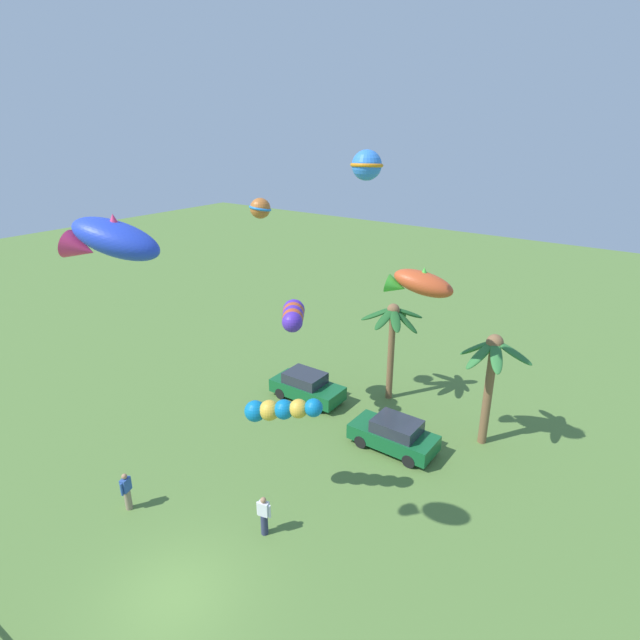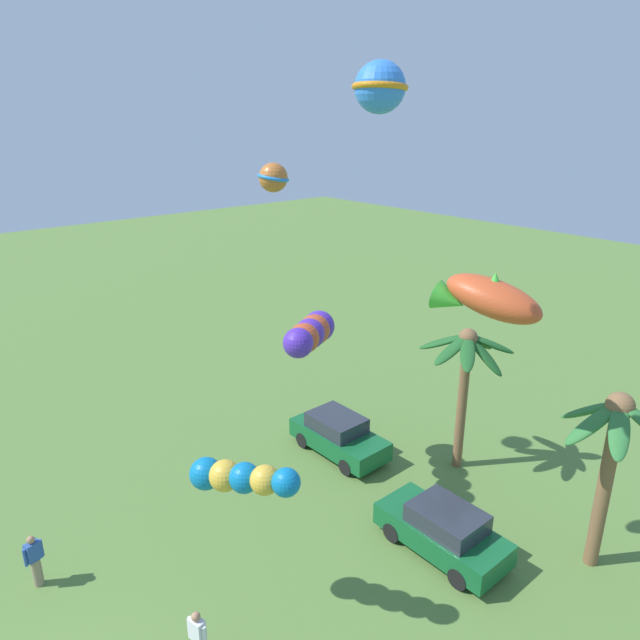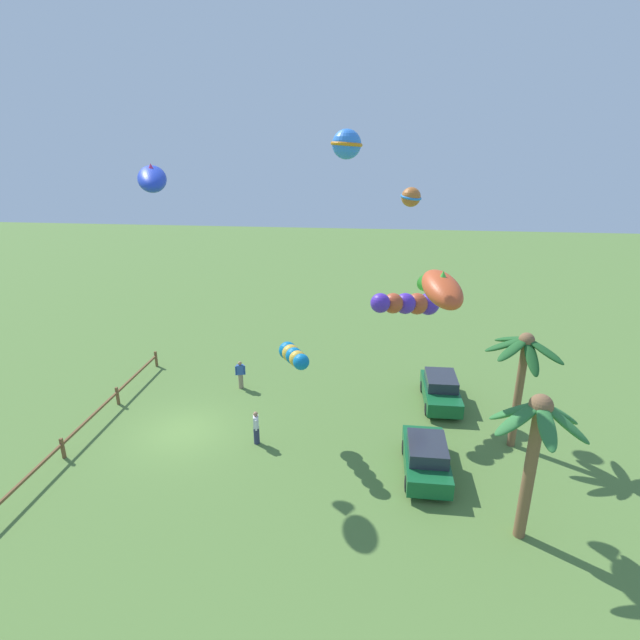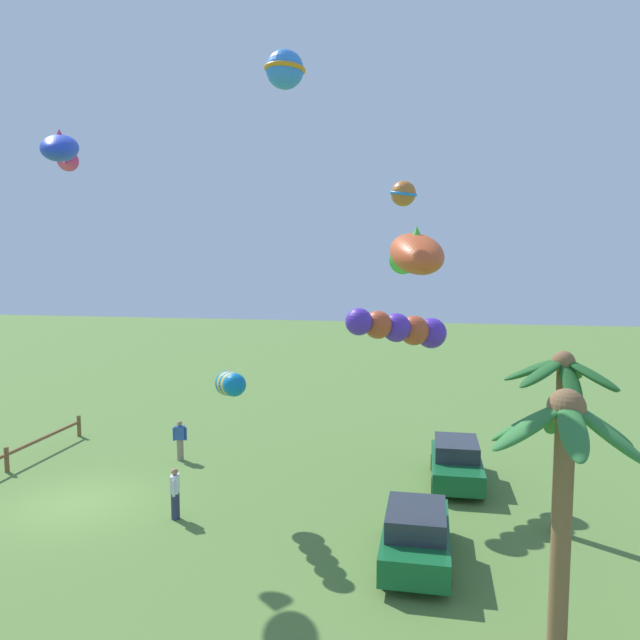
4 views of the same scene
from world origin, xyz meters
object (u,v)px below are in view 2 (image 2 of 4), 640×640
object	(u,v)px
palm_tree_0	(614,440)
kite_tube_1	(239,477)
parked_car_0	(338,435)
kite_fish_3	(487,298)
kite_ball_2	(273,178)
kite_tube_5	(311,333)
spectator_0	(198,639)
palm_tree_1	(466,362)
parked_car_1	(443,530)
kite_ball_4	(380,87)
spectator_1	(35,560)

from	to	relation	value
palm_tree_0	kite_tube_1	world-z (taller)	palm_tree_0
parked_car_0	palm_tree_0	bearing A→B (deg)	10.34
kite_fish_3	kite_ball_2	bearing A→B (deg)	-175.04
kite_fish_3	kite_tube_5	xyz separation A→B (m)	(-5.86, -0.59, -2.43)
spectator_0	kite_fish_3	bearing A→B (deg)	74.23
palm_tree_1	parked_car_1	distance (m)	5.74
kite_ball_2	kite_ball_4	world-z (taller)	kite_ball_4
kite_fish_3	kite_ball_4	distance (m)	5.66
spectator_1	kite_ball_4	bearing A→B (deg)	42.49
spectator_1	kite_tube_5	world-z (taller)	kite_tube_5
palm_tree_0	kite_ball_2	size ratio (longest dim) A/B	3.83
spectator_0	palm_tree_1	bearing A→B (deg)	95.78
palm_tree_0	kite_tube_1	xyz separation A→B (m)	(-4.85, -8.54, 0.13)
spectator_0	kite_fish_3	size ratio (longest dim) A/B	0.54
kite_tube_1	kite_ball_2	size ratio (longest dim) A/B	1.93
palm_tree_1	parked_car_1	xyz separation A→B (m)	(2.41, -3.96, -3.38)
spectator_1	kite_tube_1	xyz separation A→B (m)	(4.55, 3.73, 3.34)
palm_tree_0	kite_fish_3	bearing A→B (deg)	-127.55
kite_fish_3	kite_tube_1	bearing A→B (deg)	-114.63
palm_tree_1	kite_ball_2	bearing A→B (deg)	-132.95
parked_car_0	kite_ball_2	world-z (taller)	kite_ball_2
parked_car_0	spectator_1	bearing A→B (deg)	-92.39
spectator_1	kite_ball_4	xyz separation A→B (m)	(6.52, 5.97, 11.77)
palm_tree_0	palm_tree_1	world-z (taller)	palm_tree_0
kite_fish_3	kite_tube_5	bearing A→B (deg)	-174.24
palm_tree_0	kite_ball_4	xyz separation A→B (m)	(-2.89, -6.30, 8.57)
spectator_1	kite_tube_5	distance (m)	9.96
palm_tree_0	kite_tube_5	distance (m)	9.07
parked_car_1	kite_ball_4	size ratio (longest dim) A/B	3.03
palm_tree_0	kite_tube_1	bearing A→B (deg)	-119.60
palm_tree_1	parked_car_1	world-z (taller)	palm_tree_1
kite_ball_2	kite_fish_3	world-z (taller)	kite_ball_2
palm_tree_0	parked_car_1	xyz separation A→B (m)	(-3.07, -2.89, -3.27)
parked_car_0	kite_tube_5	size ratio (longest dim) A/B	1.18
parked_car_0	spectator_0	distance (m)	9.71
palm_tree_1	kite_ball_2	size ratio (longest dim) A/B	3.80
palm_tree_0	parked_car_0	distance (m)	9.68
parked_car_0	kite_fish_3	world-z (taller)	kite_fish_3
palm_tree_0	kite_tube_1	size ratio (longest dim) A/B	1.98
kite_tube_1	kite_ball_4	world-z (taller)	kite_ball_4
palm_tree_0	palm_tree_1	xyz separation A→B (m)	(-5.48, 1.07, 0.12)
palm_tree_1	spectator_0	distance (m)	11.78
kite_tube_5	kite_fish_3	bearing A→B (deg)	5.76
spectator_0	kite_ball_4	bearing A→B (deg)	69.44
palm_tree_0	spectator_0	distance (m)	11.51
spectator_0	kite_tube_5	bearing A→B (deg)	120.31
parked_car_1	spectator_0	xyz separation A→B (m)	(-1.27, -7.28, 0.06)
palm_tree_0	kite_fish_3	distance (m)	5.51
spectator_0	spectator_1	bearing A→B (deg)	-157.53
kite_ball_2	kite_fish_3	xyz separation A→B (m)	(7.57, 0.66, -2.27)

